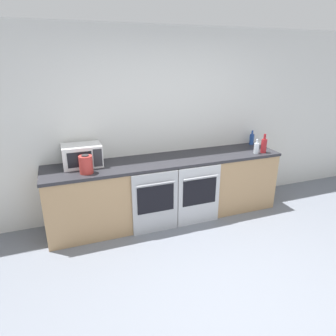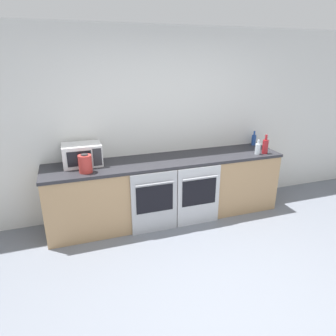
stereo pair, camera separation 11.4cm
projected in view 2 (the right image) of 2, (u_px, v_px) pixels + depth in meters
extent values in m
plane|color=slate|center=(231.00, 309.00, 2.77)|extent=(16.00, 16.00, 0.00)
cube|color=silver|center=(159.00, 124.00, 4.28)|extent=(10.00, 0.06, 2.60)
cube|color=tan|center=(167.00, 190.00, 4.27)|extent=(3.27, 0.65, 0.84)
cube|color=#28282D|center=(167.00, 160.00, 4.12)|extent=(3.30, 0.68, 0.04)
cube|color=#A8AAAF|center=(154.00, 203.00, 3.88)|extent=(0.61, 0.03, 0.84)
cube|color=black|center=(155.00, 199.00, 3.84)|extent=(0.49, 0.01, 0.37)
cylinder|color=#A8AAAF|center=(155.00, 184.00, 3.74)|extent=(0.50, 0.02, 0.02)
cube|color=#B7BABF|center=(199.00, 196.00, 4.06)|extent=(0.61, 0.03, 0.84)
cube|color=black|center=(199.00, 192.00, 4.03)|extent=(0.49, 0.01, 0.37)
cylinder|color=#B7BABF|center=(201.00, 178.00, 3.93)|extent=(0.50, 0.02, 0.02)
cube|color=silver|center=(82.00, 155.00, 3.83)|extent=(0.48, 0.33, 0.28)
cube|color=black|center=(79.00, 159.00, 3.67)|extent=(0.29, 0.01, 0.19)
cube|color=#2D2D33|center=(97.00, 157.00, 3.74)|extent=(0.11, 0.01, 0.22)
cylinder|color=silver|center=(258.00, 149.00, 4.30)|extent=(0.07, 0.07, 0.15)
cylinder|color=silver|center=(258.00, 142.00, 4.26)|extent=(0.03, 0.03, 0.06)
cylinder|color=#234793|center=(254.00, 140.00, 4.75)|extent=(0.07, 0.07, 0.16)
cylinder|color=#234793|center=(254.00, 133.00, 4.72)|extent=(0.03, 0.03, 0.06)
cylinder|color=maroon|center=(265.00, 147.00, 4.32)|extent=(0.08, 0.08, 0.20)
cylinder|color=maroon|center=(266.00, 137.00, 4.27)|extent=(0.03, 0.03, 0.08)
cylinder|color=#B2332D|center=(85.00, 164.00, 3.60)|extent=(0.16, 0.16, 0.22)
cylinder|color=#262628|center=(84.00, 155.00, 3.56)|extent=(0.09, 0.09, 0.01)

